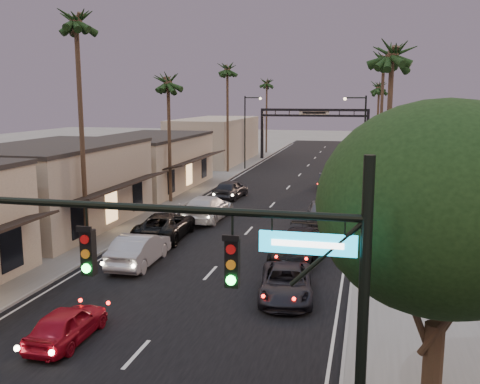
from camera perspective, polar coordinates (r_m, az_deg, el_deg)
The scene contains 29 objects.
ground at distance 47.46m, azimuth 4.10°, elevation -0.69°, with size 200.00×200.00×0.00m, color slate.
road at distance 52.32m, azimuth 5.01°, elevation 0.31°, with size 14.00×120.00×0.02m, color black.
sidewalk_left at distance 61.10m, azimuth -2.85°, elevation 1.80°, with size 5.00×92.00×0.12m, color slate.
sidewalk_right at distance 58.70m, azimuth 15.25°, elevation 1.11°, with size 5.00×92.00×0.12m, color slate.
storefront_mid at distance 38.53m, azimuth -18.95°, elevation 0.43°, with size 8.00×14.00×5.50m, color gray.
storefront_far at distance 52.61m, azimuth -9.62°, elevation 3.01°, with size 8.00×16.00×5.00m, color tan.
storefront_dist at distance 74.16m, azimuth -2.64°, elevation 5.54°, with size 8.00×20.00×6.00m, color gray.
building_right at distance 46.89m, azimuth 21.28°, elevation 1.61°, with size 8.00×18.00×5.00m, color gray.
traffic_signal at distance 10.86m, azimuth 2.77°, elevation -10.18°, with size 8.51×0.22×7.80m.
corner_tree at distance 13.89m, azimuth 21.14°, elevation -2.49°, with size 6.20×6.20×8.80m.
arch at distance 76.46m, azimuth 7.89°, elevation 7.50°, with size 15.20×0.40×7.27m.
streetlight_right at distance 51.14m, azimuth 12.83°, elevation 5.88°, with size 2.13×0.30×9.00m.
streetlight_left at distance 65.72m, azimuth 0.77°, elevation 7.01°, with size 2.13×0.30×9.00m.
palm_lb at distance 32.66m, azimuth -17.14°, elevation 17.65°, with size 3.20×3.20×15.20m.
palm_lc at distance 45.04m, azimuth -7.70°, elevation 12.06°, with size 3.20×3.20×12.20m.
palm_ld at distance 63.22m, azimuth -1.36°, elevation 13.31°, with size 3.20×3.20×14.20m.
palm_ra at distance 30.14m, azimuth 15.96°, elevation 14.65°, with size 3.20×3.20×13.20m.
palm_rb at distance 50.15m, azimuth 15.11°, elevation 13.82°, with size 3.20×3.20×14.20m.
palm_rc at distance 70.04m, azimuth 14.63°, elevation 11.08°, with size 3.20×3.20×12.20m.
palm_far at distance 85.54m, azimuth 2.88°, elevation 11.80°, with size 3.20×3.20×13.20m.
oncoming_red at distance 21.07m, azimuth -17.96°, elevation -13.26°, with size 1.58×3.93×1.34m, color maroon.
oncoming_pickup at distance 34.31m, azimuth -7.96°, elevation -3.54°, with size 2.73×5.93×1.65m, color black.
oncoming_silver at distance 29.15m, azimuth -10.69°, elevation -6.01°, with size 1.80×5.17×1.70m, color gray.
oncoming_white at distance 39.00m, azimuth -3.51°, elevation -1.71°, with size 2.49×6.13×1.78m, color silver.
oncoming_dgrey at distance 47.23m, azimuth -1.02°, elevation 0.32°, with size 1.98×4.93×1.68m, color black.
curbside_near at distance 24.22m, azimuth 4.94°, elevation -9.62°, with size 2.30×4.98×1.39m, color black.
curbside_black at distance 29.40m, azimuth 6.16°, elevation -5.81°, with size 2.31×5.67×1.65m, color black.
curbside_grey at distance 38.19m, azimuth 8.62°, elevation -2.18°, with size 1.91×4.76×1.62m, color #4F4F54.
curbside_far at distance 52.64m, azimuth 9.27°, elevation 1.09°, with size 1.58×4.53×1.49m, color black.
Camera 1 is at (7.56, -6.01, 8.84)m, focal length 40.00 mm.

